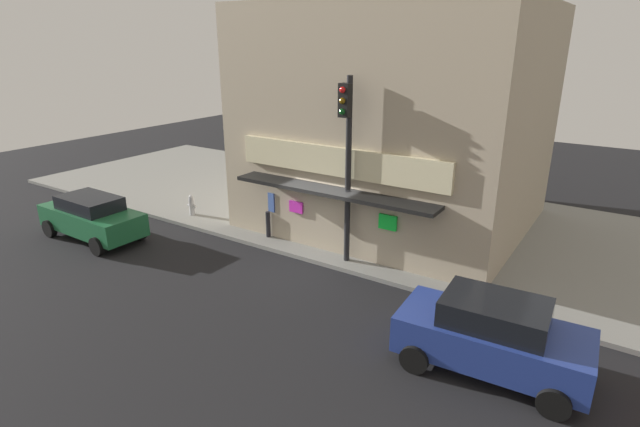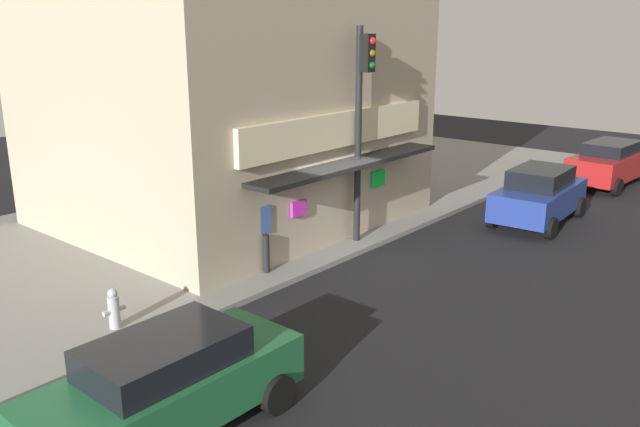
{
  "view_description": "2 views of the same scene",
  "coord_description": "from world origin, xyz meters",
  "px_view_note": "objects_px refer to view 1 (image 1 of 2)",
  "views": [
    {
      "loc": [
        8.17,
        -11.95,
        6.82
      ],
      "look_at": [
        0.02,
        0.42,
        1.59
      ],
      "focal_mm": 27.73,
      "sensor_mm": 36.0,
      "label": 1
    },
    {
      "loc": [
        -12.84,
        -9.78,
        5.92
      ],
      "look_at": [
        -1.11,
        0.18,
        1.44
      ],
      "focal_mm": 36.69,
      "sensor_mm": 36.0,
      "label": 2
    }
  ],
  "objects_px": {
    "fire_hydrant": "(192,205)",
    "trash_can": "(398,244)",
    "traffic_light": "(347,149)",
    "pedestrian": "(272,207)",
    "parked_car_green": "(92,217)",
    "parked_car_blue": "(492,335)"
  },
  "relations": [
    {
      "from": "fire_hydrant",
      "to": "trash_can",
      "type": "bearing_deg",
      "value": 6.19
    },
    {
      "from": "traffic_light",
      "to": "trash_can",
      "type": "bearing_deg",
      "value": 48.9
    },
    {
      "from": "fire_hydrant",
      "to": "trash_can",
      "type": "relative_size",
      "value": 1.05
    },
    {
      "from": "fire_hydrant",
      "to": "traffic_light",
      "type": "bearing_deg",
      "value": -3.39
    },
    {
      "from": "trash_can",
      "to": "pedestrian",
      "type": "relative_size",
      "value": 0.42
    },
    {
      "from": "traffic_light",
      "to": "parked_car_green",
      "type": "height_order",
      "value": "traffic_light"
    },
    {
      "from": "pedestrian",
      "to": "parked_car_blue",
      "type": "distance_m",
      "value": 9.27
    },
    {
      "from": "traffic_light",
      "to": "fire_hydrant",
      "type": "relative_size",
      "value": 6.93
    },
    {
      "from": "pedestrian",
      "to": "parked_car_green",
      "type": "relative_size",
      "value": 0.45
    },
    {
      "from": "parked_car_blue",
      "to": "parked_car_green",
      "type": "bearing_deg",
      "value": -179.26
    },
    {
      "from": "trash_can",
      "to": "parked_car_blue",
      "type": "height_order",
      "value": "parked_car_blue"
    },
    {
      "from": "traffic_light",
      "to": "trash_can",
      "type": "height_order",
      "value": "traffic_light"
    },
    {
      "from": "pedestrian",
      "to": "parked_car_green",
      "type": "xyz_separation_m",
      "value": [
        -5.44,
        -3.52,
        -0.37
      ]
    },
    {
      "from": "pedestrian",
      "to": "traffic_light",
      "type": "bearing_deg",
      "value": -8.32
    },
    {
      "from": "traffic_light",
      "to": "parked_car_blue",
      "type": "height_order",
      "value": "traffic_light"
    },
    {
      "from": "parked_car_green",
      "to": "traffic_light",
      "type": "bearing_deg",
      "value": 19.13
    },
    {
      "from": "traffic_light",
      "to": "pedestrian",
      "type": "distance_m",
      "value": 4.24
    },
    {
      "from": "fire_hydrant",
      "to": "parked_car_green",
      "type": "xyz_separation_m",
      "value": [
        -1.34,
        -3.48,
        0.28
      ]
    },
    {
      "from": "fire_hydrant",
      "to": "pedestrian",
      "type": "relative_size",
      "value": 0.44
    },
    {
      "from": "trash_can",
      "to": "fire_hydrant",
      "type": "bearing_deg",
      "value": -173.81
    },
    {
      "from": "trash_can",
      "to": "pedestrian",
      "type": "height_order",
      "value": "pedestrian"
    },
    {
      "from": "fire_hydrant",
      "to": "trash_can",
      "type": "height_order",
      "value": "fire_hydrant"
    }
  ]
}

